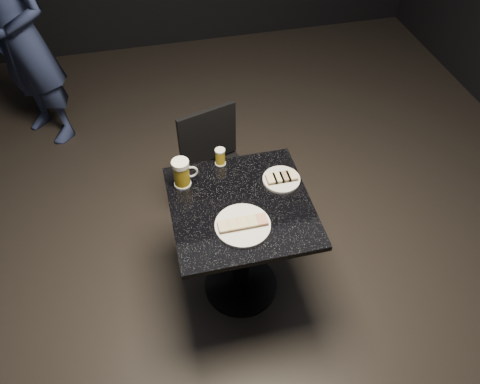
{
  "coord_description": "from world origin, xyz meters",
  "views": [
    {
      "loc": [
        -0.36,
        -1.5,
        2.49
      ],
      "look_at": [
        0.0,
        0.02,
        0.82
      ],
      "focal_mm": 35.0,
      "sensor_mm": 36.0,
      "label": 1
    }
  ],
  "objects_px": {
    "plate_large": "(243,225)",
    "beer_mug": "(182,173)",
    "beer_tumbler": "(220,157)",
    "chair": "(217,168)",
    "patron": "(21,36)",
    "table": "(241,234)",
    "plate_small": "(281,180)"
  },
  "relations": [
    {
      "from": "plate_large",
      "to": "table",
      "type": "distance_m",
      "value": 0.29
    },
    {
      "from": "plate_large",
      "to": "chair",
      "type": "bearing_deg",
      "value": 89.78
    },
    {
      "from": "beer_tumbler",
      "to": "table",
      "type": "bearing_deg",
      "value": -82.91
    },
    {
      "from": "beer_mug",
      "to": "chair",
      "type": "bearing_deg",
      "value": 55.05
    },
    {
      "from": "table",
      "to": "beer_mug",
      "type": "distance_m",
      "value": 0.46
    },
    {
      "from": "plate_large",
      "to": "beer_tumbler",
      "type": "distance_m",
      "value": 0.46
    },
    {
      "from": "beer_tumbler",
      "to": "chair",
      "type": "bearing_deg",
      "value": 85.53
    },
    {
      "from": "plate_small",
      "to": "chair",
      "type": "relative_size",
      "value": 0.23
    },
    {
      "from": "plate_small",
      "to": "table",
      "type": "xyz_separation_m",
      "value": [
        -0.24,
        -0.11,
        -0.25
      ]
    },
    {
      "from": "beer_tumbler",
      "to": "chair",
      "type": "height_order",
      "value": "chair"
    },
    {
      "from": "plate_small",
      "to": "beer_mug",
      "type": "xyz_separation_m",
      "value": [
        -0.5,
        0.09,
        0.07
      ]
    },
    {
      "from": "table",
      "to": "patron",
      "type": "bearing_deg",
      "value": 122.69
    },
    {
      "from": "plate_small",
      "to": "table",
      "type": "height_order",
      "value": "plate_small"
    },
    {
      "from": "beer_tumbler",
      "to": "chair",
      "type": "distance_m",
      "value": 0.38
    },
    {
      "from": "plate_large",
      "to": "chair",
      "type": "relative_size",
      "value": 0.31
    },
    {
      "from": "beer_mug",
      "to": "beer_tumbler",
      "type": "height_order",
      "value": "beer_mug"
    },
    {
      "from": "plate_large",
      "to": "beer_mug",
      "type": "xyz_separation_m",
      "value": [
        -0.23,
        0.35,
        0.07
      ]
    },
    {
      "from": "table",
      "to": "chair",
      "type": "distance_m",
      "value": 0.55
    },
    {
      "from": "beer_mug",
      "to": "beer_tumbler",
      "type": "distance_m",
      "value": 0.25
    },
    {
      "from": "plate_large",
      "to": "beer_mug",
      "type": "relative_size",
      "value": 1.69
    },
    {
      "from": "table",
      "to": "beer_mug",
      "type": "height_order",
      "value": "beer_mug"
    },
    {
      "from": "beer_mug",
      "to": "beer_tumbler",
      "type": "xyz_separation_m",
      "value": [
        0.22,
        0.11,
        -0.03
      ]
    },
    {
      "from": "plate_large",
      "to": "beer_tumbler",
      "type": "bearing_deg",
      "value": 91.96
    },
    {
      "from": "beer_tumbler",
      "to": "patron",
      "type": "bearing_deg",
      "value": 126.91
    },
    {
      "from": "patron",
      "to": "chair",
      "type": "xyz_separation_m",
      "value": [
        1.14,
        -1.26,
        -0.35
      ]
    },
    {
      "from": "patron",
      "to": "chair",
      "type": "bearing_deg",
      "value": -2.57
    },
    {
      "from": "beer_tumbler",
      "to": "beer_mug",
      "type": "bearing_deg",
      "value": -153.8
    },
    {
      "from": "plate_small",
      "to": "beer_mug",
      "type": "distance_m",
      "value": 0.52
    },
    {
      "from": "plate_large",
      "to": "patron",
      "type": "xyz_separation_m",
      "value": [
        -1.13,
        1.94,
        0.09
      ]
    },
    {
      "from": "plate_small",
      "to": "patron",
      "type": "height_order",
      "value": "patron"
    },
    {
      "from": "table",
      "to": "plate_large",
      "type": "bearing_deg",
      "value": -99.78
    },
    {
      "from": "table",
      "to": "plate_small",
      "type": "bearing_deg",
      "value": 25.23
    }
  ]
}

